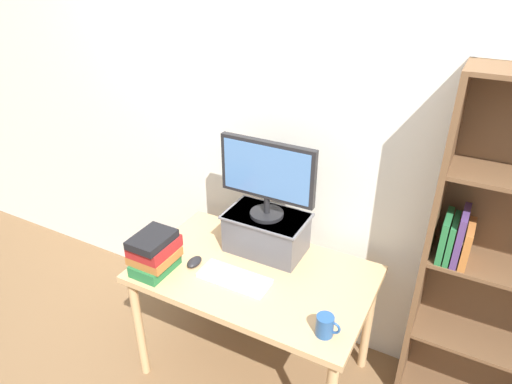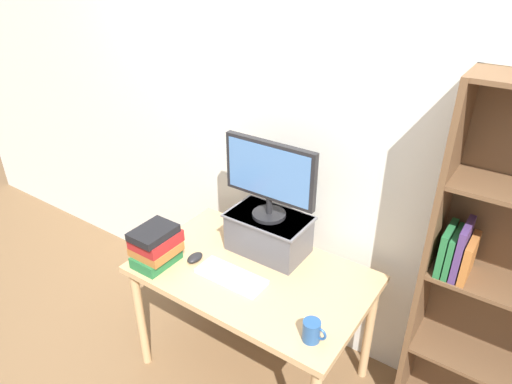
# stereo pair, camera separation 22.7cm
# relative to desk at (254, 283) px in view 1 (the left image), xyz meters

# --- Properties ---
(ground_plane) EXTENTS (12.00, 12.00, 0.00)m
(ground_plane) POSITION_rel_desk_xyz_m (0.00, 0.00, -0.65)
(ground_plane) COLOR brown
(back_wall) EXTENTS (7.00, 0.08, 2.60)m
(back_wall) POSITION_rel_desk_xyz_m (0.00, 0.51, 0.65)
(back_wall) COLOR silver
(back_wall) RESTS_ON ground_plane
(desk) EXTENTS (1.23, 0.75, 0.73)m
(desk) POSITION_rel_desk_xyz_m (0.00, 0.00, 0.00)
(desk) COLOR tan
(desk) RESTS_ON ground_plane
(riser_box) EXTENTS (0.45, 0.28, 0.23)m
(riser_box) POSITION_rel_desk_xyz_m (-0.03, 0.21, 0.20)
(riser_box) COLOR #515156
(riser_box) RESTS_ON desk
(computer_monitor) EXTENTS (0.53, 0.18, 0.43)m
(computer_monitor) POSITION_rel_desk_xyz_m (-0.03, 0.20, 0.55)
(computer_monitor) COLOR black
(computer_monitor) RESTS_ON riser_box
(keyboard) EXTENTS (0.38, 0.15, 0.02)m
(keyboard) POSITION_rel_desk_xyz_m (-0.06, -0.11, 0.09)
(keyboard) COLOR silver
(keyboard) RESTS_ON desk
(computer_mouse) EXTENTS (0.06, 0.10, 0.04)m
(computer_mouse) POSITION_rel_desk_xyz_m (-0.31, -0.10, 0.10)
(computer_mouse) COLOR black
(computer_mouse) RESTS_ON desk
(book_stack) EXTENTS (0.21, 0.25, 0.22)m
(book_stack) POSITION_rel_desk_xyz_m (-0.47, -0.23, 0.19)
(book_stack) COLOR #236B38
(book_stack) RESTS_ON desk
(coffee_mug) EXTENTS (0.11, 0.08, 0.10)m
(coffee_mug) POSITION_rel_desk_xyz_m (0.48, -0.24, 0.13)
(coffee_mug) COLOR #234C84
(coffee_mug) RESTS_ON desk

